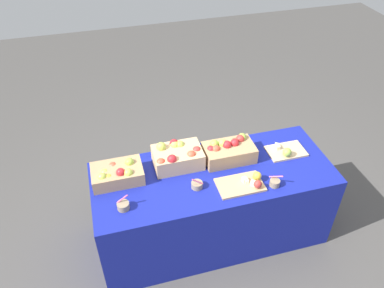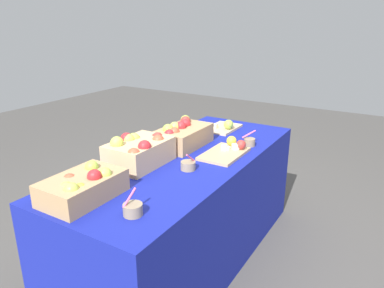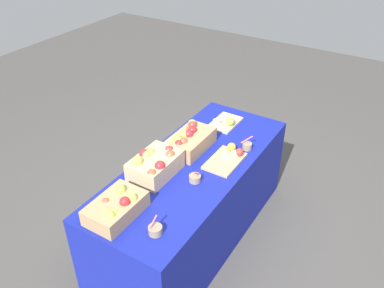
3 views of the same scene
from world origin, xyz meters
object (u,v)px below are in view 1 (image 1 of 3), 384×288
apple_crate_middle (177,156)px  sample_bowl_far (275,183)px  apple_crate_right (228,151)px  cutting_board_front (245,183)px  sample_bowl_near (123,206)px  apple_crate_left (117,174)px  sample_bowl_mid (197,185)px  cutting_board_back (286,151)px

apple_crate_middle → sample_bowl_far: size_ratio=3.67×
apple_crate_right → cutting_board_front: bearing=-86.4°
apple_crate_right → sample_bowl_far: (0.23, -0.39, -0.05)m
apple_crate_middle → sample_bowl_near: bearing=-143.9°
apple_crate_middle → sample_bowl_far: bearing=-33.6°
apple_crate_left → cutting_board_front: (0.92, -0.32, -0.04)m
apple_crate_right → sample_bowl_mid: apple_crate_right is taller
apple_crate_middle → cutting_board_front: 0.57m
apple_crate_left → sample_bowl_far: bearing=-18.5°
sample_bowl_near → sample_bowl_mid: (0.56, 0.06, -0.00)m
apple_crate_middle → cutting_board_front: (0.43, -0.37, -0.06)m
cutting_board_front → sample_bowl_far: 0.22m
apple_crate_left → cutting_board_front: apple_crate_left is taller
apple_crate_middle → sample_bowl_near: (-0.48, -0.35, -0.06)m
apple_crate_middle → sample_bowl_mid: apple_crate_middle is taller
cutting_board_back → cutting_board_front: bearing=-150.7°
sample_bowl_near → sample_bowl_mid: bearing=6.3°
cutting_board_back → sample_bowl_mid: sample_bowl_mid is taller
apple_crate_middle → apple_crate_left: bearing=-174.1°
apple_crate_left → sample_bowl_mid: bearing=-23.2°
apple_crate_right → sample_bowl_near: size_ratio=3.57×
apple_crate_right → sample_bowl_near: (-0.89, -0.31, -0.05)m
apple_crate_left → cutting_board_back: apple_crate_left is taller
sample_bowl_far → apple_crate_left: bearing=161.5°
apple_crate_right → sample_bowl_far: 0.46m
apple_crate_left → apple_crate_middle: 0.49m
cutting_board_front → sample_bowl_near: bearing=179.0°
sample_bowl_mid → sample_bowl_far: (0.57, -0.14, 0.00)m
sample_bowl_mid → sample_bowl_near: bearing=-173.7°
apple_crate_right → cutting_board_front: (0.02, -0.33, -0.06)m
apple_crate_left → apple_crate_right: size_ratio=0.95×
sample_bowl_mid → sample_bowl_far: bearing=-13.6°
apple_crate_right → sample_bowl_far: size_ratio=3.89×
sample_bowl_near → cutting_board_back: bearing=10.0°
sample_bowl_far → sample_bowl_mid: bearing=166.4°
sample_bowl_mid → cutting_board_front: bearing=-12.3°
sample_bowl_far → cutting_board_front: bearing=164.3°
apple_crate_middle → sample_bowl_near: apple_crate_middle is taller
sample_bowl_mid → apple_crate_left: bearing=156.8°
sample_bowl_near → sample_bowl_mid: size_ratio=1.04×
cutting_board_front → sample_bowl_near: size_ratio=3.07×
sample_bowl_far → apple_crate_right: bearing=120.8°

